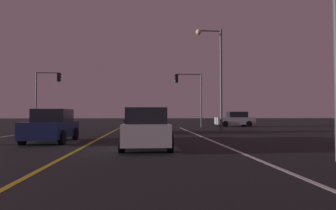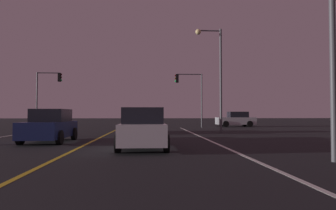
{
  "view_description": "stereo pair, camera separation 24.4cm",
  "coord_description": "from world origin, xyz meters",
  "px_view_note": "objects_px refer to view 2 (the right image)",
  "views": [
    {
      "loc": [
        2.74,
        -0.73,
        1.45
      ],
      "look_at": [
        4.66,
        25.82,
        2.24
      ],
      "focal_mm": 32.17,
      "sensor_mm": 36.0,
      "label": 1
    },
    {
      "loc": [
        2.99,
        -0.73,
        1.45
      ],
      "look_at": [
        4.66,
        25.82,
        2.24
      ],
      "focal_mm": 32.17,
      "sensor_mm": 36.0,
      "label": 2
    }
  ],
  "objects_px": {
    "car_crossing_side": "(236,119)",
    "traffic_light_near_left": "(48,87)",
    "car_ahead_far": "(137,122)",
    "traffic_light_near_right": "(189,88)",
    "car_oncoming": "(50,126)",
    "street_lamp_right_far": "(215,67)",
    "car_lead_same_lane": "(143,129)"
  },
  "relations": [
    {
      "from": "car_crossing_side",
      "to": "traffic_light_near_left",
      "type": "xyz_separation_m",
      "value": [
        -20.31,
        -1.75,
        3.41
      ]
    },
    {
      "from": "car_ahead_far",
      "to": "traffic_light_near_left",
      "type": "xyz_separation_m",
      "value": [
        -9.55,
        8.91,
        3.41
      ]
    },
    {
      "from": "car_ahead_far",
      "to": "traffic_light_near_right",
      "type": "relative_size",
      "value": 0.75
    },
    {
      "from": "car_oncoming",
      "to": "traffic_light_near_left",
      "type": "relative_size",
      "value": 0.75
    },
    {
      "from": "car_ahead_far",
      "to": "traffic_light_near_left",
      "type": "bearing_deg",
      "value": 46.99
    },
    {
      "from": "car_oncoming",
      "to": "street_lamp_right_far",
      "type": "bearing_deg",
      "value": 125.45
    },
    {
      "from": "traffic_light_near_left",
      "to": "street_lamp_right_far",
      "type": "relative_size",
      "value": 0.71
    },
    {
      "from": "car_crossing_side",
      "to": "traffic_light_near_left",
      "type": "bearing_deg",
      "value": 4.94
    },
    {
      "from": "car_lead_same_lane",
      "to": "traffic_light_near_left",
      "type": "relative_size",
      "value": 0.75
    },
    {
      "from": "car_oncoming",
      "to": "street_lamp_right_far",
      "type": "height_order",
      "value": "street_lamp_right_far"
    },
    {
      "from": "car_crossing_side",
      "to": "car_lead_same_lane",
      "type": "bearing_deg",
      "value": 64.33
    },
    {
      "from": "car_oncoming",
      "to": "traffic_light_near_right",
      "type": "relative_size",
      "value": 0.75
    },
    {
      "from": "car_crossing_side",
      "to": "traffic_light_near_right",
      "type": "relative_size",
      "value": 0.75
    },
    {
      "from": "car_lead_same_lane",
      "to": "car_ahead_far",
      "type": "distance_m",
      "value": 10.41
    },
    {
      "from": "car_crossing_side",
      "to": "traffic_light_near_left",
      "type": "height_order",
      "value": "traffic_light_near_left"
    },
    {
      "from": "car_lead_same_lane",
      "to": "car_crossing_side",
      "type": "height_order",
      "value": "same"
    },
    {
      "from": "car_oncoming",
      "to": "car_crossing_side",
      "type": "distance_m",
      "value": 23.24
    },
    {
      "from": "car_oncoming",
      "to": "traffic_light_near_right",
      "type": "xyz_separation_m",
      "value": [
        9.36,
        16.05,
        3.41
      ]
    },
    {
      "from": "traffic_light_near_left",
      "to": "car_crossing_side",
      "type": "bearing_deg",
      "value": 4.94
    },
    {
      "from": "car_oncoming",
      "to": "car_ahead_far",
      "type": "bearing_deg",
      "value": 149.61
    },
    {
      "from": "car_oncoming",
      "to": "street_lamp_right_far",
      "type": "xyz_separation_m",
      "value": [
        10.21,
        7.27,
        4.31
      ]
    },
    {
      "from": "car_lead_same_lane",
      "to": "street_lamp_right_far",
      "type": "distance_m",
      "value": 12.57
    },
    {
      "from": "car_ahead_far",
      "to": "car_lead_same_lane",
      "type": "bearing_deg",
      "value": -176.49
    },
    {
      "from": "car_oncoming",
      "to": "traffic_light_near_right",
      "type": "height_order",
      "value": "traffic_light_near_right"
    },
    {
      "from": "traffic_light_near_right",
      "to": "car_ahead_far",
      "type": "bearing_deg",
      "value": 59.88
    },
    {
      "from": "car_ahead_far",
      "to": "traffic_light_near_left",
      "type": "height_order",
      "value": "traffic_light_near_left"
    },
    {
      "from": "car_oncoming",
      "to": "car_lead_same_lane",
      "type": "bearing_deg",
      "value": 56.04
    },
    {
      "from": "traffic_light_near_right",
      "to": "car_lead_same_lane",
      "type": "bearing_deg",
      "value": 76.78
    },
    {
      "from": "car_oncoming",
      "to": "car_crossing_side",
      "type": "bearing_deg",
      "value": 139.99
    },
    {
      "from": "car_oncoming",
      "to": "traffic_light_near_right",
      "type": "bearing_deg",
      "value": 149.76
    },
    {
      "from": "traffic_light_near_right",
      "to": "street_lamp_right_far",
      "type": "relative_size",
      "value": 0.71
    },
    {
      "from": "car_lead_same_lane",
      "to": "car_oncoming",
      "type": "relative_size",
      "value": 1.0
    }
  ]
}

